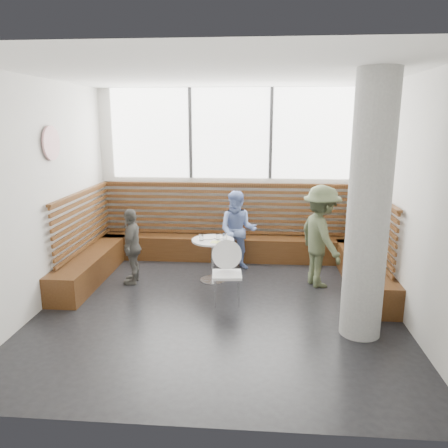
# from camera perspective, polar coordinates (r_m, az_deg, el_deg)

# --- Properties ---
(room) EXTENTS (5.00, 5.00, 3.20)m
(room) POSITION_cam_1_polar(r_m,az_deg,el_deg) (5.90, -0.78, 3.42)
(room) COLOR silver
(room) RESTS_ON ground
(booth) EXTENTS (5.00, 2.50, 1.44)m
(booth) POSITION_cam_1_polar(r_m,az_deg,el_deg) (7.89, 0.46, -2.87)
(booth) COLOR #412510
(booth) RESTS_ON ground
(concrete_column) EXTENTS (0.50, 0.50, 3.20)m
(concrete_column) POSITION_cam_1_polar(r_m,az_deg,el_deg) (5.44, 18.39, 1.84)
(concrete_column) COLOR gray
(concrete_column) RESTS_ON ground
(wall_art) EXTENTS (0.03, 0.50, 0.50)m
(wall_art) POSITION_cam_1_polar(r_m,az_deg,el_deg) (6.88, -21.65, 9.80)
(wall_art) COLOR white
(wall_art) RESTS_ON room
(cafe_table) EXTENTS (0.70, 0.70, 0.72)m
(cafe_table) POSITION_cam_1_polar(r_m,az_deg,el_deg) (7.21, -1.45, -3.58)
(cafe_table) COLOR silver
(cafe_table) RESTS_ON ground
(cafe_chair) EXTENTS (0.44, 0.43, 0.92)m
(cafe_chair) POSITION_cam_1_polar(r_m,az_deg,el_deg) (6.38, 0.44, -5.68)
(cafe_chair) COLOR white
(cafe_chair) RESTS_ON ground
(adult_man) EXTENTS (0.94, 1.20, 1.64)m
(adult_man) POSITION_cam_1_polar(r_m,az_deg,el_deg) (7.11, 12.53, -1.60)
(adult_man) COLOR #4B5538
(adult_man) RESTS_ON ground
(child_back) EXTENTS (0.73, 0.59, 1.41)m
(child_back) POSITION_cam_1_polar(r_m,az_deg,el_deg) (7.77, 1.81, -0.86)
(child_back) COLOR #768ECD
(child_back) RESTS_ON ground
(child_left) EXTENTS (0.35, 0.75, 1.24)m
(child_left) POSITION_cam_1_polar(r_m,az_deg,el_deg) (7.27, -11.90, -2.86)
(child_left) COLOR #585650
(child_left) RESTS_ON ground
(plate_near) EXTENTS (0.21, 0.21, 0.01)m
(plate_near) POSITION_cam_1_polar(r_m,az_deg,el_deg) (7.21, -2.14, -1.84)
(plate_near) COLOR white
(plate_near) RESTS_ON cafe_table
(plate_far) EXTENTS (0.19, 0.19, 0.01)m
(plate_far) POSITION_cam_1_polar(r_m,az_deg,el_deg) (7.24, -0.61, -1.78)
(plate_far) COLOR white
(plate_far) RESTS_ON cafe_table
(glass_left) EXTENTS (0.07, 0.07, 0.11)m
(glass_left) POSITION_cam_1_polar(r_m,az_deg,el_deg) (7.09, -2.99, -1.73)
(glass_left) COLOR white
(glass_left) RESTS_ON cafe_table
(glass_mid) EXTENTS (0.07, 0.07, 0.10)m
(glass_mid) POSITION_cam_1_polar(r_m,az_deg,el_deg) (7.12, -0.82, -1.68)
(glass_mid) COLOR white
(glass_mid) RESTS_ON cafe_table
(glass_right) EXTENTS (0.07, 0.07, 0.12)m
(glass_right) POSITION_cam_1_polar(r_m,az_deg,el_deg) (7.12, 0.12, -1.61)
(glass_right) COLOR white
(glass_right) RESTS_ON cafe_table
(menu_card) EXTENTS (0.22, 0.16, 0.00)m
(menu_card) POSITION_cam_1_polar(r_m,az_deg,el_deg) (6.99, -0.87, -2.39)
(menu_card) COLOR #A5C64C
(menu_card) RESTS_ON cafe_table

